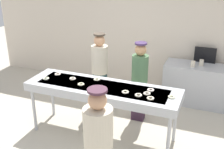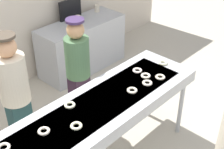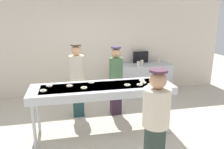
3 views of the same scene
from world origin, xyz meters
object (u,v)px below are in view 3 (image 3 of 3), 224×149
at_px(sugar_donut_0, 69,86).
at_px(paper_cup_1, 159,61).
at_px(worker_assistant, 116,78).
at_px(paper_cup_0, 138,64).
at_px(sugar_donut_2, 142,80).
at_px(sugar_donut_5, 91,82).
at_px(sugar_donut_10, 161,81).
at_px(sugar_donut_1, 143,83).
at_px(customer_waiting, 156,118).
at_px(fryer_conveyor, 103,90).
at_px(worker_baker, 77,77).
at_px(prep_counter, 143,79).
at_px(sugar_donut_7, 84,88).
at_px(sugar_donut_9, 140,85).
at_px(menu_display, 141,57).
at_px(sugar_donut_6, 49,86).
at_px(paper_cup_2, 142,62).
at_px(sugar_donut_8, 151,85).
at_px(sugar_donut_4, 127,85).
at_px(sugar_donut_3, 43,91).

bearing_deg(sugar_donut_0, paper_cup_1, 36.88).
height_order(sugar_donut_0, worker_assistant, worker_assistant).
bearing_deg(paper_cup_1, paper_cup_0, -159.17).
xyz_separation_m(sugar_donut_0, sugar_donut_2, (1.40, 0.05, 0.00)).
height_order(sugar_donut_5, paper_cup_0, paper_cup_0).
bearing_deg(sugar_donut_10, sugar_donut_1, -176.10).
bearing_deg(sugar_donut_5, customer_waiting, -65.02).
height_order(fryer_conveyor, sugar_donut_0, sugar_donut_0).
bearing_deg(worker_baker, prep_counter, -162.10).
bearing_deg(sugar_donut_7, fryer_conveyor, 14.53).
bearing_deg(sugar_donut_2, paper_cup_0, 73.55).
distance_m(sugar_donut_0, sugar_donut_9, 1.29).
bearing_deg(paper_cup_0, fryer_conveyor, -126.29).
relative_size(sugar_donut_2, menu_display, 0.26).
relative_size(paper_cup_0, paper_cup_1, 1.00).
distance_m(fryer_conveyor, paper_cup_0, 2.17).
height_order(fryer_conveyor, sugar_donut_6, sugar_donut_6).
bearing_deg(fryer_conveyor, sugar_donut_9, -11.06).
xyz_separation_m(prep_counter, paper_cup_2, (-0.04, 0.02, 0.50)).
height_order(sugar_donut_0, sugar_donut_1, same).
distance_m(sugar_donut_10, paper_cup_2, 1.92).
distance_m(sugar_donut_8, customer_waiting, 1.18).
relative_size(fryer_conveyor, paper_cup_0, 20.82).
xyz_separation_m(sugar_donut_2, sugar_donut_6, (-1.76, 0.04, 0.00)).
distance_m(paper_cup_0, menu_display, 0.44).
relative_size(fryer_conveyor, sugar_donut_8, 22.84).
distance_m(sugar_donut_1, sugar_donut_6, 1.74).
distance_m(sugar_donut_5, sugar_donut_10, 1.36).
xyz_separation_m(sugar_donut_4, sugar_donut_6, (-1.40, 0.26, 0.00)).
xyz_separation_m(sugar_donut_3, sugar_donut_8, (1.91, -0.07, 0.00)).
relative_size(sugar_donut_1, paper_cup_2, 0.91).
xyz_separation_m(sugar_donut_6, sugar_donut_9, (1.63, -0.29, 0.00)).
height_order(worker_assistant, prep_counter, worker_assistant).
relative_size(sugar_donut_1, sugar_donut_8, 1.00).
distance_m(sugar_donut_0, paper_cup_2, 2.74).
relative_size(sugar_donut_0, sugar_donut_9, 1.00).
height_order(sugar_donut_6, paper_cup_0, paper_cup_0).
bearing_deg(sugar_donut_7, sugar_donut_9, -2.32).
bearing_deg(fryer_conveyor, paper_cup_0, 53.71).
xyz_separation_m(sugar_donut_5, worker_baker, (-0.23, 0.65, -0.06)).
relative_size(sugar_donut_1, sugar_donut_6, 1.00).
xyz_separation_m(sugar_donut_2, sugar_donut_3, (-1.84, -0.22, 0.00)).
height_order(sugar_donut_0, customer_waiting, customer_waiting).
bearing_deg(menu_display, sugar_donut_4, -114.90).
height_order(sugar_donut_0, sugar_donut_10, same).
bearing_deg(paper_cup_1, sugar_donut_6, -147.75).
distance_m(paper_cup_1, menu_display, 0.54).
bearing_deg(prep_counter, sugar_donut_9, -111.94).
relative_size(sugar_donut_2, sugar_donut_8, 1.00).
bearing_deg(sugar_donut_1, prep_counter, 69.75).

